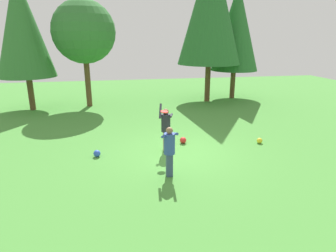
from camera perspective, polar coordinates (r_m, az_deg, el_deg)
ground_plane at (r=10.88m, az=1.36°, el=-5.30°), size 40.00×40.00×0.00m
person_thrower at (r=10.77m, az=-0.43°, el=-0.02°), size 0.59×0.59×1.81m
person_catcher at (r=8.80m, az=0.28°, el=-4.27°), size 0.52×0.58×1.58m
frisbee at (r=10.12m, az=-0.73°, el=2.84°), size 0.38×0.38×0.05m
ball_red at (r=11.79m, az=2.97°, el=-2.82°), size 0.27×0.27×0.27m
ball_yellow at (r=12.37m, az=17.56°, el=-2.76°), size 0.22×0.22×0.22m
ball_blue at (r=10.80m, az=-13.79°, el=-5.27°), size 0.25×0.25×0.25m
tree_far_right at (r=20.93m, az=13.27°, el=18.29°), size 3.18×3.18×7.60m
tree_right at (r=19.59m, az=8.38°, el=22.43°), size 4.04×4.04×9.64m
tree_far_left at (r=18.74m, az=-26.85°, el=17.20°), size 3.18×3.18×7.61m
tree_left at (r=18.49m, az=-16.22°, el=17.31°), size 3.68×3.68×6.29m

